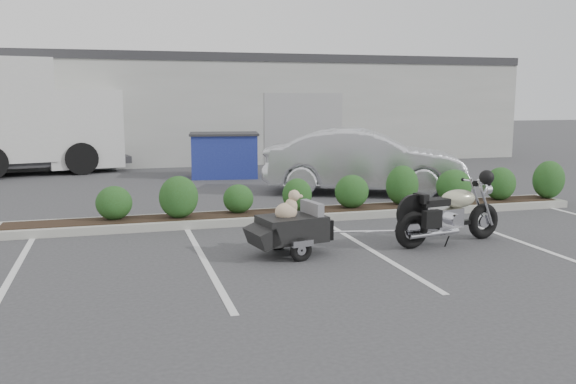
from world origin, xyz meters
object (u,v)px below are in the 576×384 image
object	(u,v)px
motorcycle	(450,214)
pet_trailer	(291,227)
sedan	(364,161)
dumpster	(224,155)

from	to	relation	value
motorcycle	pet_trailer	size ratio (longest dim) A/B	1.23
motorcycle	sedan	bearing A→B (deg)	71.36
pet_trailer	sedan	size ratio (longest dim) A/B	0.35
sedan	motorcycle	bearing A→B (deg)	-163.42
dumpster	pet_trailer	bearing A→B (deg)	-84.92
pet_trailer	sedan	world-z (taller)	sedan
motorcycle	dumpster	size ratio (longest dim) A/B	0.96
motorcycle	sedan	size ratio (longest dim) A/B	0.44
motorcycle	sedan	xyz separation A→B (m)	(0.74, 5.43, 0.32)
motorcycle	dumpster	bearing A→B (deg)	91.80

